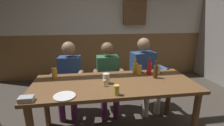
% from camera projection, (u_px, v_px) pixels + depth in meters
% --- Properties ---
extents(back_wall_upper, '(5.49, 0.12, 1.29)m').
position_uv_depth(back_wall_upper, '(99.00, 8.00, 4.11)').
color(back_wall_upper, beige).
extents(back_wall_wainscot, '(5.49, 0.12, 1.13)m').
position_uv_depth(back_wall_wainscot, '(100.00, 56.00, 4.44)').
color(back_wall_wainscot, brown).
rests_on(back_wall_wainscot, ground_plane).
extents(dining_table, '(2.06, 0.85, 0.77)m').
position_uv_depth(dining_table, '(114.00, 90.00, 2.16)').
color(dining_table, brown).
rests_on(dining_table, ground_plane).
extents(person_0, '(0.51, 0.54, 1.20)m').
position_uv_depth(person_0, '(69.00, 76.00, 2.69)').
color(person_0, '#2D4C84').
rests_on(person_0, ground_plane).
extents(person_1, '(0.50, 0.50, 1.18)m').
position_uv_depth(person_1, '(108.00, 75.00, 2.78)').
color(person_1, '#33724C').
rests_on(person_1, ground_plane).
extents(person_2, '(0.58, 0.58, 1.23)m').
position_uv_depth(person_2, '(144.00, 71.00, 2.87)').
color(person_2, '#2D4C84').
rests_on(person_2, ground_plane).
extents(table_candle, '(0.04, 0.04, 0.08)m').
position_uv_depth(table_candle, '(104.00, 83.00, 2.01)').
color(table_candle, '#F9E08C').
rests_on(table_candle, dining_table).
extents(condiment_caddy, '(0.14, 0.10, 0.05)m').
position_uv_depth(condiment_caddy, '(26.00, 99.00, 1.66)').
color(condiment_caddy, '#B2B7BC').
rests_on(condiment_caddy, dining_table).
extents(plate_0, '(0.23, 0.23, 0.01)m').
position_uv_depth(plate_0, '(65.00, 96.00, 1.75)').
color(plate_0, white).
rests_on(plate_0, dining_table).
extents(bottle_0, '(0.07, 0.07, 0.23)m').
position_uv_depth(bottle_0, '(149.00, 68.00, 2.41)').
color(bottle_0, red).
rests_on(bottle_0, dining_table).
extents(bottle_1, '(0.06, 0.06, 0.24)m').
position_uv_depth(bottle_1, '(156.00, 71.00, 2.26)').
color(bottle_1, '#593314').
rests_on(bottle_1, dining_table).
extents(bottle_2, '(0.07, 0.07, 0.23)m').
position_uv_depth(bottle_2, '(135.00, 67.00, 2.45)').
color(bottle_2, gold).
rests_on(bottle_2, dining_table).
extents(pint_glass_0, '(0.08, 0.08, 0.13)m').
position_uv_depth(pint_glass_0, '(157.00, 69.00, 2.44)').
color(pint_glass_0, white).
rests_on(pint_glass_0, dining_table).
extents(pint_glass_1, '(0.07, 0.07, 0.14)m').
position_uv_depth(pint_glass_1, '(54.00, 73.00, 2.25)').
color(pint_glass_1, gold).
rests_on(pint_glass_1, dining_table).
extents(pint_glass_2, '(0.08, 0.08, 0.13)m').
position_uv_depth(pint_glass_2, '(106.00, 78.00, 2.09)').
color(pint_glass_2, white).
rests_on(pint_glass_2, dining_table).
extents(pint_glass_3, '(0.07, 0.07, 0.14)m').
position_uv_depth(pint_glass_3, '(139.00, 70.00, 2.38)').
color(pint_glass_3, gold).
rests_on(pint_glass_3, dining_table).
extents(pint_glass_4, '(0.06, 0.06, 0.11)m').
position_uv_depth(pint_glass_4, '(117.00, 90.00, 1.79)').
color(pint_glass_4, '#E5C64C').
rests_on(pint_glass_4, dining_table).
extents(wall_dart_cabinet, '(0.56, 0.15, 0.70)m').
position_uv_depth(wall_dart_cabinet, '(135.00, 10.00, 4.12)').
color(wall_dart_cabinet, brown).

